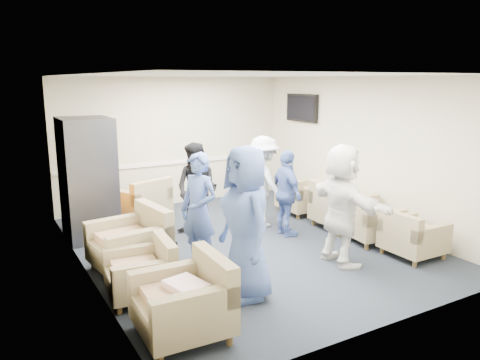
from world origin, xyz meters
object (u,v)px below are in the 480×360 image
armchair_right_near (411,238)px  armchair_right_midnear (368,222)px  armchair_left_near (188,304)px  person_mid_left (199,211)px  armchair_left_far (134,244)px  person_back_left (197,190)px  person_front_left (246,223)px  armchair_right_midfar (340,209)px  person_front_right (342,205)px  person_back_right (263,182)px  person_mid_right (287,193)px  vending_machine (88,179)px  armchair_right_far (300,198)px  armchair_left_mid (144,273)px  armchair_corner (142,203)px

armchair_right_near → armchair_right_midnear: armchair_right_midnear is taller
armchair_left_near → person_mid_left: bearing=153.5°
armchair_left_far → person_back_left: person_back_left is taller
person_front_left → armchair_right_midnear: bearing=106.9°
armchair_right_near → armchair_right_midnear: size_ratio=0.86×
armchair_right_midfar → person_front_right: size_ratio=0.53×
armchair_right_midfar → person_back_right: size_ratio=0.56×
person_mid_right → armchair_right_midfar: bearing=-92.6°
armchair_right_midnear → person_mid_right: size_ratio=0.60×
armchair_right_midnear → person_mid_left: person_mid_left is taller
vending_machine → person_mid_left: bearing=-63.2°
armchair_right_midfar → person_back_right: person_back_right is taller
armchair_left_near → person_back_left: 3.28m
vending_machine → person_front_left: bearing=-70.5°
armchair_left_far → person_back_right: size_ratio=0.64×
armchair_right_far → armchair_left_near: bearing=130.5°
person_mid_left → person_back_right: size_ratio=1.00×
armchair_right_midnear → person_front_right: size_ratio=0.51×
person_mid_right → person_front_right: (-0.04, -1.42, 0.14)m
armchair_right_near → person_mid_right: 2.10m
armchair_right_near → person_front_left: (-2.82, 0.11, 0.64)m
armchair_left_near → armchair_right_midfar: (3.84, 2.01, 0.00)m
armchair_left_near → armchair_right_far: armchair_left_near is taller
armchair_left_near → armchair_left_mid: bearing=-172.3°
armchair_right_midnear → person_mid_right: 1.43m
armchair_right_midnear → person_mid_right: person_mid_right is taller
armchair_left_near → vending_machine: bearing=-175.5°
armchair_right_midfar → armchair_corner: bearing=55.4°
armchair_left_mid → armchair_left_near: bearing=11.5°
person_front_left → person_mid_right: (1.78, 1.66, -0.20)m
armchair_left_near → armchair_left_mid: size_ratio=1.10×
person_back_left → armchair_right_far: bearing=59.9°
armchair_left_mid → person_mid_right: bearing=116.3°
person_front_left → person_mid_right: size_ratio=1.27×
armchair_right_far → armchair_right_midnear: bearing=-179.6°
armchair_left_near → armchair_right_near: 3.83m
person_front_right → armchair_right_near: bearing=-103.7°
vending_machine → armchair_right_far: bearing=-8.7°
vending_machine → person_back_left: size_ratio=1.27×
armchair_left_near → person_mid_right: bearing=130.0°
armchair_corner → armchair_right_near: bearing=108.1°
person_front_left → person_mid_right: bearing=135.0°
armchair_left_mid → person_front_right: (2.84, -0.34, 0.57)m
vending_machine → person_front_right: size_ratio=1.15×
armchair_right_midfar → armchair_right_far: size_ratio=1.14×
person_front_left → vending_machine: bearing=-158.5°
armchair_right_midfar → person_mid_left: 3.00m
armchair_left_mid → person_front_left: person_front_left is taller
armchair_right_midfar → person_mid_left: person_mid_left is taller
person_back_left → person_front_right: bearing=-4.9°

